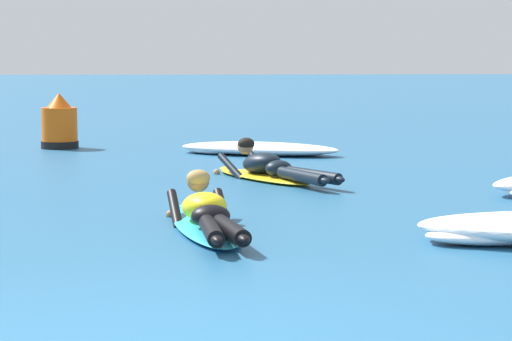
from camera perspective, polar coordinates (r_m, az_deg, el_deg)
The scene contains 5 objects.
ground_plane at distance 15.44m, azimuth -3.71°, elevation 0.49°, with size 120.00×120.00×0.00m, color #235B84.
surfer_near at distance 9.42m, azimuth -2.66°, elevation -2.44°, with size 0.87×2.67×0.54m.
surfer_far at distance 13.12m, azimuth 0.72°, elevation 0.09°, with size 1.57×2.41×0.54m.
whitewater_mid_right at distance 16.41m, azimuth 0.18°, elevation 1.17°, with size 2.69×1.77×0.19m.
channel_marker_buoy at distance 17.78m, azimuth -10.46°, elevation 2.31°, with size 0.61×0.61×0.91m.
Camera 1 is at (0.30, -5.36, 1.57)m, focal length 74.80 mm.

